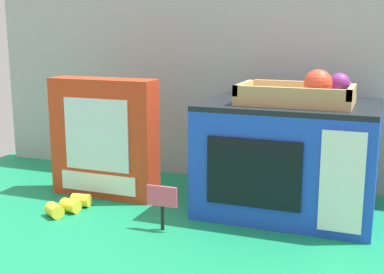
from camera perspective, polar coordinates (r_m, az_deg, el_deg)
The scene contains 7 objects.
ground_plane at distance 1.29m, azimuth 2.61°, elevation -7.77°, with size 1.70×1.70×0.00m, color #147A4C.
display_back_panel at distance 1.47m, azimuth 6.00°, elevation 7.70°, with size 1.61×0.03×0.66m, color #A0A3A8.
toy_microwave at distance 1.25m, azimuth 10.50°, elevation -2.27°, with size 0.40×0.28×0.26m.
food_groups_crate at distance 1.19m, azimuth 12.10°, elevation 4.64°, with size 0.25×0.16×0.08m.
cookie_set_box at distance 1.36m, azimuth -9.63°, elevation -0.12°, with size 0.28×0.08×0.31m.
price_sign at distance 1.13m, azimuth -3.32°, elevation -7.04°, with size 0.07×0.01×0.10m.
loose_toy_banana at distance 1.29m, azimuth -13.39°, elevation -7.32°, with size 0.07×0.13×0.03m.
Camera 1 is at (0.38, -1.15, 0.43)m, focal length 48.52 mm.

